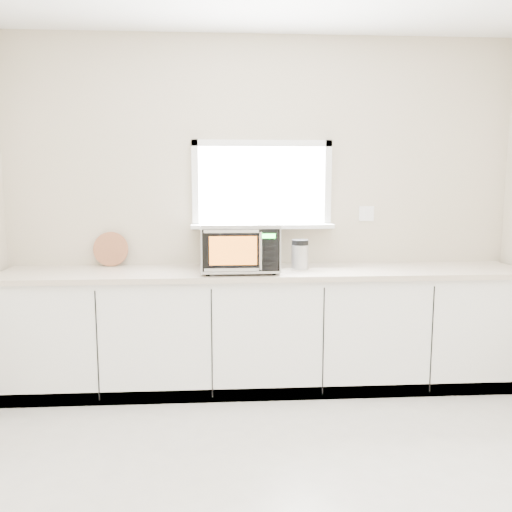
{
  "coord_description": "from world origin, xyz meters",
  "views": [
    {
      "loc": [
        -0.33,
        -2.32,
        1.61
      ],
      "look_at": [
        -0.08,
        1.55,
        1.05
      ],
      "focal_mm": 38.0,
      "sensor_mm": 36.0,
      "label": 1
    }
  ],
  "objects": [
    {
      "name": "back_wall",
      "position": [
        0.0,
        2.0,
        1.36
      ],
      "size": [
        4.0,
        0.17,
        2.7
      ],
      "color": "beige",
      "rests_on": "ground"
    },
    {
      "name": "cabinets",
      "position": [
        0.0,
        1.7,
        0.44
      ],
      "size": [
        3.92,
        0.6,
        0.88
      ],
      "primitive_type": "cube",
      "color": "white",
      "rests_on": "ground"
    },
    {
      "name": "countertop",
      "position": [
        0.0,
        1.69,
        0.9
      ],
      "size": [
        3.92,
        0.64,
        0.04
      ],
      "primitive_type": "cube",
      "color": "beige",
      "rests_on": "cabinets"
    },
    {
      "name": "microwave",
      "position": [
        -0.19,
        1.62,
        1.11
      ],
      "size": [
        0.56,
        0.47,
        0.36
      ],
      "rotation": [
        0.0,
        0.0,
        0.0
      ],
      "color": "black",
      "rests_on": "countertop"
    },
    {
      "name": "knife_block",
      "position": [
        -0.18,
        1.74,
        1.07
      ],
      "size": [
        0.16,
        0.25,
        0.34
      ],
      "rotation": [
        0.0,
        0.0,
        0.19
      ],
      "color": "#432618",
      "rests_on": "countertop"
    },
    {
      "name": "cutting_board",
      "position": [
        -1.19,
        1.94,
        1.05
      ],
      "size": [
        0.27,
        0.06,
        0.27
      ],
      "primitive_type": "cylinder",
      "rotation": [
        1.4,
        0.0,
        0.0
      ],
      "color": "#955B3A",
      "rests_on": "countertop"
    },
    {
      "name": "coffee_grinder",
      "position": [
        0.27,
        1.71,
        1.03
      ],
      "size": [
        0.16,
        0.16,
        0.23
      ],
      "rotation": [
        0.0,
        0.0,
        0.26
      ],
      "color": "#B7BABF",
      "rests_on": "countertop"
    }
  ]
}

